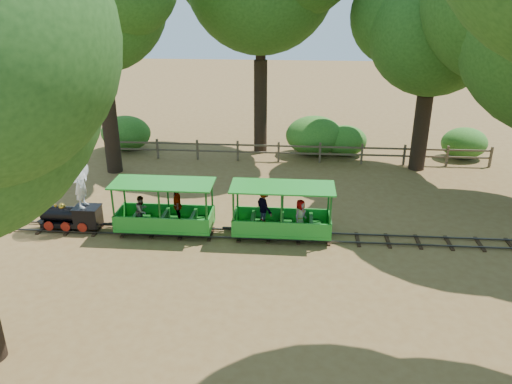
# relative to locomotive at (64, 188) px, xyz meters

# --- Properties ---
(ground) EXTENTS (90.00, 90.00, 0.00)m
(ground) POSITION_rel_locomotive_xyz_m (8.05, -0.07, -1.55)
(ground) COLOR olive
(ground) RESTS_ON ground
(track) EXTENTS (22.00, 1.00, 0.10)m
(track) POSITION_rel_locomotive_xyz_m (8.05, -0.07, -1.49)
(track) COLOR #3F3D3A
(track) RESTS_ON ground
(locomotive) EXTENTS (2.36, 1.11, 2.71)m
(locomotive) POSITION_rel_locomotive_xyz_m (0.00, 0.00, 0.00)
(locomotive) COLOR black
(locomotive) RESTS_ON ground
(carriage_front) EXTENTS (3.42, 1.40, 1.78)m
(carriage_front) POSITION_rel_locomotive_xyz_m (3.45, -0.06, -0.78)
(carriage_front) COLOR #1E8B24
(carriage_front) RESTS_ON track
(carriage_rear) EXTENTS (3.42, 1.52, 1.78)m
(carriage_rear) POSITION_rel_locomotive_xyz_m (7.36, 0.02, -0.75)
(carriage_rear) COLOR #1E8B24
(carriage_rear) RESTS_ON track
(oak_ne) EXTENTS (6.93, 6.10, 8.99)m
(oak_ne) POSITION_rel_locomotive_xyz_m (13.52, 7.50, 4.93)
(oak_ne) COLOR #2D2116
(oak_ne) RESTS_ON ground
(fence) EXTENTS (18.10, 0.10, 1.00)m
(fence) POSITION_rel_locomotive_xyz_m (8.05, 7.93, -0.97)
(fence) COLOR brown
(fence) RESTS_ON ground
(shrub_west) EXTENTS (2.59, 1.99, 1.79)m
(shrub_west) POSITION_rel_locomotive_xyz_m (-0.95, 9.23, -0.66)
(shrub_west) COLOR #2D6B1E
(shrub_west) RESTS_ON ground
(shrub_mid_w) EXTENTS (2.86, 2.20, 1.98)m
(shrub_mid_w) POSITION_rel_locomotive_xyz_m (8.78, 9.23, -0.56)
(shrub_mid_w) COLOR #2D6B1E
(shrub_mid_w) RESTS_ON ground
(shrub_mid_e) EXTENTS (2.21, 1.70, 1.53)m
(shrub_mid_e) POSITION_rel_locomotive_xyz_m (10.32, 9.23, -0.79)
(shrub_mid_e) COLOR #2D6B1E
(shrub_mid_e) RESTS_ON ground
(shrub_east) EXTENTS (2.24, 1.72, 1.55)m
(shrub_east) POSITION_rel_locomotive_xyz_m (16.17, 9.23, -0.78)
(shrub_east) COLOR #2D6B1E
(shrub_east) RESTS_ON ground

